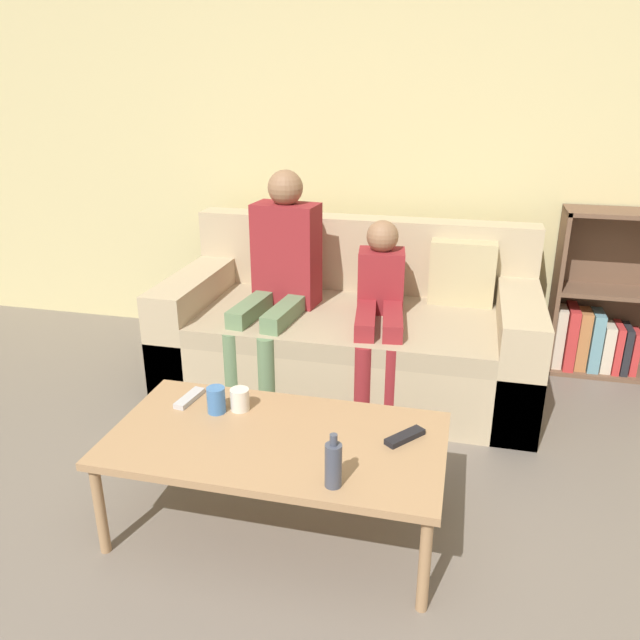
{
  "coord_description": "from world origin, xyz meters",
  "views": [
    {
      "loc": [
        0.47,
        -0.9,
        1.66
      ],
      "look_at": [
        -0.14,
        1.66,
        0.63
      ],
      "focal_mm": 35.0,
      "sensor_mm": 36.0,
      "label": 1
    }
  ],
  "objects_px": {
    "bottle": "(333,464)",
    "bookshelf": "(603,311)",
    "person_child": "(380,303)",
    "tv_remote_1": "(405,437)",
    "coffee_table": "(277,444)",
    "tv_remote_0": "(189,398)",
    "couch": "(352,334)",
    "person_adult": "(280,268)",
    "cup_far": "(216,400)",
    "cup_near": "(240,399)"
  },
  "relations": [
    {
      "from": "bottle",
      "to": "bookshelf",
      "type": "bearing_deg",
      "value": 60.16
    },
    {
      "from": "person_child",
      "to": "tv_remote_1",
      "type": "height_order",
      "value": "person_child"
    },
    {
      "from": "coffee_table",
      "to": "tv_remote_0",
      "type": "height_order",
      "value": "tv_remote_0"
    },
    {
      "from": "couch",
      "to": "person_adult",
      "type": "relative_size",
      "value": 1.68
    },
    {
      "from": "person_adult",
      "to": "person_child",
      "type": "relative_size",
      "value": 1.26
    },
    {
      "from": "coffee_table",
      "to": "cup_far",
      "type": "xyz_separation_m",
      "value": [
        -0.29,
        0.12,
        0.09
      ]
    },
    {
      "from": "coffee_table",
      "to": "person_child",
      "type": "bearing_deg",
      "value": 79.51
    },
    {
      "from": "person_adult",
      "to": "person_child",
      "type": "height_order",
      "value": "person_adult"
    },
    {
      "from": "tv_remote_1",
      "to": "couch",
      "type": "bearing_deg",
      "value": 148.26
    },
    {
      "from": "couch",
      "to": "tv_remote_0",
      "type": "xyz_separation_m",
      "value": [
        -0.47,
        -1.13,
        0.12
      ]
    },
    {
      "from": "coffee_table",
      "to": "person_adult",
      "type": "distance_m",
      "value": 1.3
    },
    {
      "from": "couch",
      "to": "bookshelf",
      "type": "distance_m",
      "value": 1.5
    },
    {
      "from": "cup_far",
      "to": "tv_remote_0",
      "type": "relative_size",
      "value": 0.62
    },
    {
      "from": "coffee_table",
      "to": "cup_far",
      "type": "relative_size",
      "value": 11.65
    },
    {
      "from": "couch",
      "to": "person_adult",
      "type": "xyz_separation_m",
      "value": [
        -0.39,
        -0.1,
        0.4
      ]
    },
    {
      "from": "person_child",
      "to": "cup_near",
      "type": "bearing_deg",
      "value": -120.24
    },
    {
      "from": "tv_remote_0",
      "to": "coffee_table",
      "type": "bearing_deg",
      "value": -14.84
    },
    {
      "from": "bookshelf",
      "to": "cup_far",
      "type": "relative_size",
      "value": 9.05
    },
    {
      "from": "coffee_table",
      "to": "tv_remote_1",
      "type": "relative_size",
      "value": 7.73
    },
    {
      "from": "couch",
      "to": "bottle",
      "type": "relative_size",
      "value": 10.42
    },
    {
      "from": "tv_remote_1",
      "to": "bottle",
      "type": "bearing_deg",
      "value": -81.79
    },
    {
      "from": "person_adult",
      "to": "cup_far",
      "type": "distance_m",
      "value": 1.12
    },
    {
      "from": "bookshelf",
      "to": "person_child",
      "type": "relative_size",
      "value": 1.02
    },
    {
      "from": "bookshelf",
      "to": "coffee_table",
      "type": "height_order",
      "value": "bookshelf"
    },
    {
      "from": "person_adult",
      "to": "tv_remote_0",
      "type": "height_order",
      "value": "person_adult"
    },
    {
      "from": "coffee_table",
      "to": "couch",
      "type": "bearing_deg",
      "value": 88.32
    },
    {
      "from": "person_adult",
      "to": "couch",
      "type": "bearing_deg",
      "value": 20.51
    },
    {
      "from": "bookshelf",
      "to": "coffee_table",
      "type": "relative_size",
      "value": 0.78
    },
    {
      "from": "bookshelf",
      "to": "bottle",
      "type": "distance_m",
      "value": 2.37
    },
    {
      "from": "person_adult",
      "to": "bottle",
      "type": "xyz_separation_m",
      "value": [
        0.62,
        -1.46,
        -0.2
      ]
    },
    {
      "from": "cup_near",
      "to": "tv_remote_0",
      "type": "relative_size",
      "value": 0.52
    },
    {
      "from": "cup_near",
      "to": "bottle",
      "type": "bearing_deg",
      "value": -40.51
    },
    {
      "from": "person_adult",
      "to": "tv_remote_0",
      "type": "bearing_deg",
      "value": -88.65
    },
    {
      "from": "cup_near",
      "to": "tv_remote_1",
      "type": "distance_m",
      "value": 0.68
    },
    {
      "from": "bookshelf",
      "to": "person_adult",
      "type": "distance_m",
      "value": 1.92
    },
    {
      "from": "person_child",
      "to": "tv_remote_1",
      "type": "relative_size",
      "value": 5.88
    },
    {
      "from": "person_child",
      "to": "bottle",
      "type": "xyz_separation_m",
      "value": [
        0.06,
        -1.4,
        -0.06
      ]
    },
    {
      "from": "coffee_table",
      "to": "tv_remote_1",
      "type": "xyz_separation_m",
      "value": [
        0.47,
        0.09,
        0.04
      ]
    },
    {
      "from": "couch",
      "to": "bookshelf",
      "type": "bearing_deg",
      "value": 19.43
    },
    {
      "from": "tv_remote_0",
      "to": "tv_remote_1",
      "type": "relative_size",
      "value": 1.08
    },
    {
      "from": "person_child",
      "to": "tv_remote_1",
      "type": "bearing_deg",
      "value": -84.04
    },
    {
      "from": "tv_remote_0",
      "to": "tv_remote_1",
      "type": "xyz_separation_m",
      "value": [
        0.9,
        -0.09,
        0.0
      ]
    },
    {
      "from": "cup_near",
      "to": "cup_far",
      "type": "relative_size",
      "value": 0.84
    },
    {
      "from": "couch",
      "to": "cup_far",
      "type": "distance_m",
      "value": 1.25
    },
    {
      "from": "couch",
      "to": "bookshelf",
      "type": "relative_size",
      "value": 2.07
    },
    {
      "from": "bottle",
      "to": "person_adult",
      "type": "bearing_deg",
      "value": 113.04
    },
    {
      "from": "couch",
      "to": "tv_remote_1",
      "type": "height_order",
      "value": "couch"
    },
    {
      "from": "person_child",
      "to": "tv_remote_0",
      "type": "height_order",
      "value": "person_child"
    },
    {
      "from": "tv_remote_0",
      "to": "cup_near",
      "type": "bearing_deg",
      "value": 2.95
    },
    {
      "from": "couch",
      "to": "tv_remote_0",
      "type": "relative_size",
      "value": 11.56
    }
  ]
}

